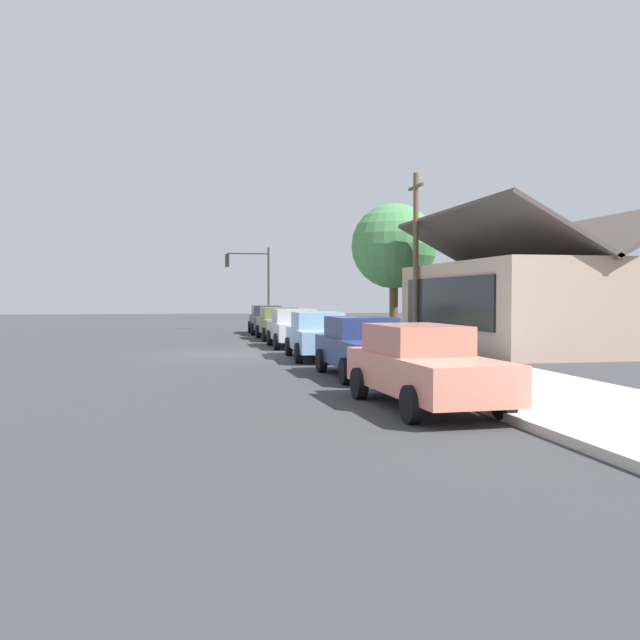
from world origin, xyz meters
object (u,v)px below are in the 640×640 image
object	(u,v)px
car_charcoal	(267,319)
car_skyblue	(319,335)
car_coral	(423,366)
utility_pole_wooden	(416,255)
traffic_light_main	(252,274)
car_silver	(295,328)
car_navy	(364,346)
car_olive	(279,323)
fire_hydrant_red	(346,340)
shade_tree	(394,246)

from	to	relation	value
car_charcoal	car_skyblue	bearing A→B (deg)	1.82
car_coral	utility_pole_wooden	world-z (taller)	utility_pole_wooden
car_skyblue	traffic_light_main	size ratio (longest dim) A/B	0.95
car_silver	utility_pole_wooden	distance (m)	6.23
car_navy	utility_pole_wooden	world-z (taller)	utility_pole_wooden
car_olive	fire_hydrant_red	world-z (taller)	car_olive
car_skyblue	car_coral	size ratio (longest dim) A/B	1.00
car_silver	car_navy	size ratio (longest dim) A/B	0.93
car_silver	car_skyblue	size ratio (longest dim) A/B	0.88
car_charcoal	fire_hydrant_red	bearing A→B (deg)	7.64
car_coral	traffic_light_main	distance (m)	32.27
car_charcoal	car_skyblue	distance (m)	16.32
car_charcoal	fire_hydrant_red	distance (m)	14.20
car_charcoal	utility_pole_wooden	size ratio (longest dim) A/B	0.65
car_olive	car_navy	distance (m)	16.70
traffic_light_main	fire_hydrant_red	distance (m)	19.29
car_skyblue	shade_tree	distance (m)	13.18
traffic_light_main	utility_pole_wooden	distance (m)	16.26
car_silver	car_skyblue	xyz separation A→B (m)	(5.68, -0.07, 0.00)
car_coral	car_charcoal	bearing A→B (deg)	176.66
car_charcoal	traffic_light_main	distance (m)	5.55
utility_pole_wooden	car_navy	bearing A→B (deg)	-24.70
car_olive	car_skyblue	bearing A→B (deg)	-1.02
car_navy	utility_pole_wooden	xyz separation A→B (m)	(-11.57, 5.32, 3.11)
shade_tree	fire_hydrant_red	world-z (taller)	shade_tree
fire_hydrant_red	utility_pole_wooden	bearing A→B (deg)	133.13
car_coral	traffic_light_main	world-z (taller)	traffic_light_main
car_charcoal	car_coral	xyz separation A→B (m)	(27.30, -0.23, 0.00)
car_silver	traffic_light_main	size ratio (longest dim) A/B	0.83
car_navy	utility_pole_wooden	distance (m)	13.11
shade_tree	fire_hydrant_red	xyz separation A→B (m)	(8.89, -4.57, -4.16)
car_navy	shade_tree	size ratio (longest dim) A/B	0.68
car_skyblue	fire_hydrant_red	world-z (taller)	car_skyblue
car_navy	utility_pole_wooden	bearing A→B (deg)	154.65
car_silver	utility_pole_wooden	size ratio (longest dim) A/B	0.58
shade_tree	utility_pole_wooden	world-z (taller)	utility_pole_wooden
car_skyblue	shade_tree	bearing A→B (deg)	153.96
car_navy	car_silver	bearing A→B (deg)	179.72
car_olive	shade_tree	world-z (taller)	shade_tree
car_navy	shade_tree	bearing A→B (deg)	159.94
car_charcoal	utility_pole_wooden	world-z (taller)	utility_pole_wooden
car_navy	car_skyblue	bearing A→B (deg)	-179.24
car_silver	car_coral	distance (m)	16.67
traffic_light_main	car_olive	bearing A→B (deg)	2.01
car_coral	utility_pole_wooden	distance (m)	18.07
car_navy	shade_tree	distance (m)	18.13
car_silver	fire_hydrant_red	bearing A→B (deg)	22.65
car_skyblue	car_navy	xyz separation A→B (m)	(5.64, 0.14, -0.00)
shade_tree	traffic_light_main	bearing A→B (deg)	-148.34
car_olive	fire_hydrant_red	bearing A→B (deg)	8.14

